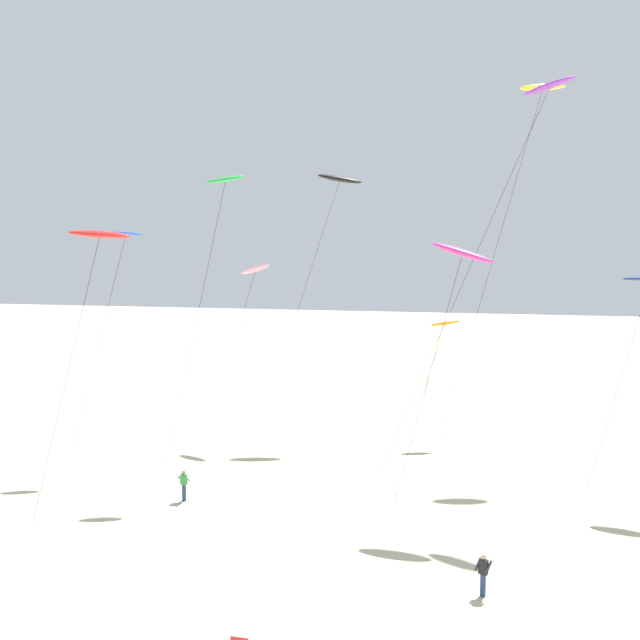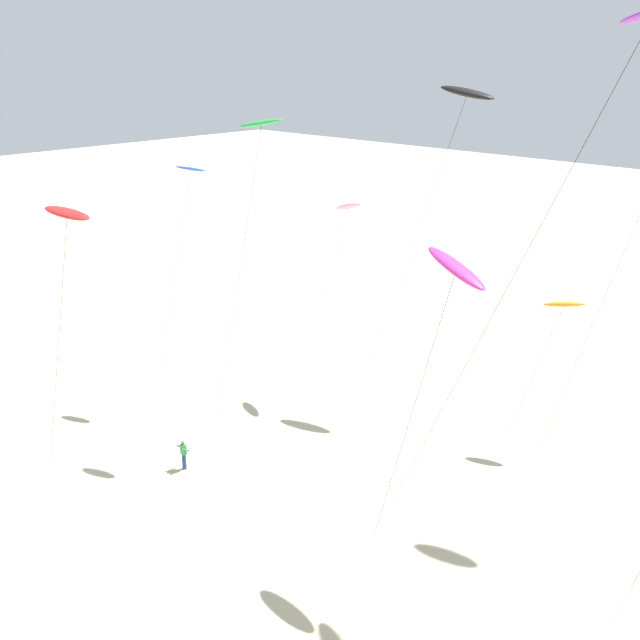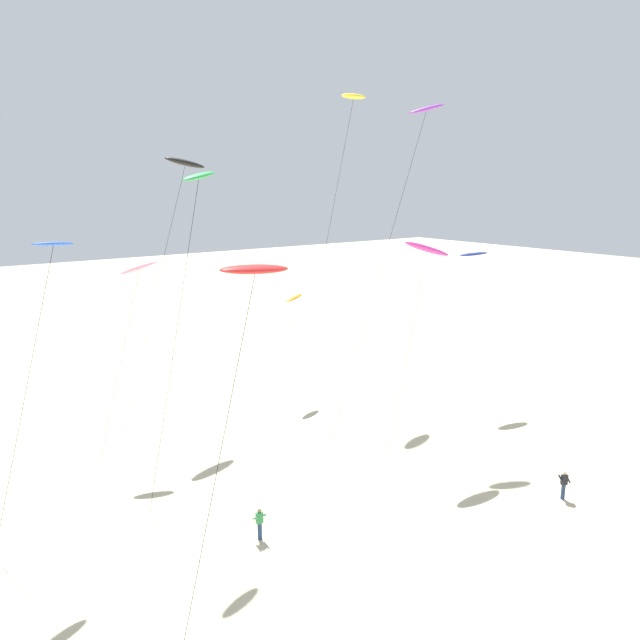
# 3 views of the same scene
# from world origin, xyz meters

# --- Properties ---
(ground_plane) EXTENTS (260.00, 260.00, 0.00)m
(ground_plane) POSITION_xyz_m (0.00, 0.00, 0.00)
(ground_plane) COLOR beige
(kite_blue) EXTENTS (5.19, 1.26, 14.61)m
(kite_blue) POSITION_xyz_m (-11.30, 16.34, 14.13)
(kite_blue) COLOR blue
(kite_blue) RESTS_ON ground
(kite_green) EXTENTS (5.17, 1.56, 17.86)m
(kite_green) POSITION_xyz_m (-4.24, 15.57, 17.28)
(kite_green) COLOR green
(kite_green) RESTS_ON ground
(kite_orange) EXTENTS (3.54, 1.43, 8.58)m
(kite_orange) POSITION_xyz_m (8.21, 25.60, 8.20)
(kite_orange) COLOR orange
(kite_orange) RESTS_ON ground
(kite_magenta) EXTENTS (4.95, 1.65, 13.88)m
(kite_magenta) POSITION_xyz_m (9.68, 12.73, 13.14)
(kite_magenta) COLOR #D8339E
(kite_magenta) RESTS_ON ground
(kite_black) EXTENTS (7.77, 1.58, 19.20)m
(kite_black) POSITION_xyz_m (0.19, 27.40, 18.57)
(kite_black) COLOR black
(kite_black) RESTS_ON ground
(kite_yellow) EXTENTS (7.89, 1.74, 24.42)m
(kite_yellow) POSITION_xyz_m (14.25, 25.79, 23.99)
(kite_yellow) COLOR yellow
(kite_yellow) RESTS_ON ground
(kite_red) EXTENTS (5.41, 1.32, 14.33)m
(kite_red) POSITION_xyz_m (-6.65, 5.76, 13.98)
(kite_red) COLOR red
(kite_red) RESTS_ON ground
(kite_pink) EXTENTS (4.77, 1.09, 12.57)m
(kite_pink) POSITION_xyz_m (-5.04, 23.22, 11.91)
(kite_pink) COLOR pink
(kite_pink) RESTS_ON ground
(kite_purple) EXTENTS (10.62, 1.96, 22.80)m
(kite_purple) POSITION_xyz_m (13.96, 17.44, 22.07)
(kite_purple) COLOR purple
(kite_purple) RESTS_ON ground
(kite_flyer_nearest) EXTENTS (0.56, 0.53, 1.67)m
(kite_flyer_nearest) POSITION_xyz_m (-4.49, 9.73, 0.89)
(kite_flyer_nearest) COLOR navy
(kite_flyer_nearest) RESTS_ON ground
(kite_flyer_middle) EXTENTS (0.69, 0.67, 1.67)m
(kite_flyer_middle) POSITION_xyz_m (11.04, 3.02, 0.89)
(kite_flyer_middle) COLOR navy
(kite_flyer_middle) RESTS_ON ground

